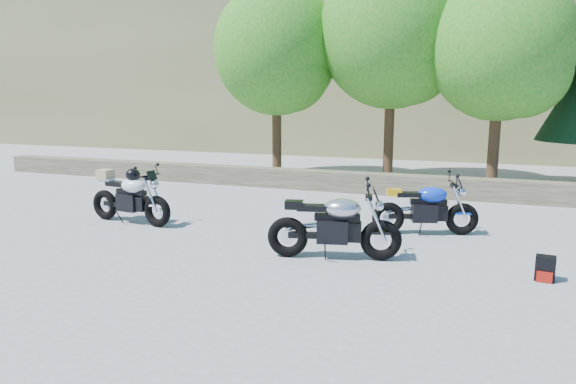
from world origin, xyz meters
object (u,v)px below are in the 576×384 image
object	(u,v)px
white_bike	(129,196)
blue_bike	(426,209)
silver_bike	(335,227)
backpack	(545,269)

from	to	relation	value
white_bike	blue_bike	xyz separation A→B (m)	(5.38, 1.13, -0.07)
silver_bike	backpack	bearing A→B (deg)	-12.31
blue_bike	backpack	distance (m)	2.54
silver_bike	backpack	size ratio (longest dim) A/B	5.97
silver_bike	blue_bike	distance (m)	2.21
blue_bike	silver_bike	bearing A→B (deg)	-137.61
white_bike	blue_bike	size ratio (longest dim) A/B	1.07
white_bike	backpack	xyz separation A→B (m)	(7.10, -0.72, -0.36)
silver_bike	blue_bike	world-z (taller)	silver_bike
silver_bike	backpack	distance (m)	2.85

